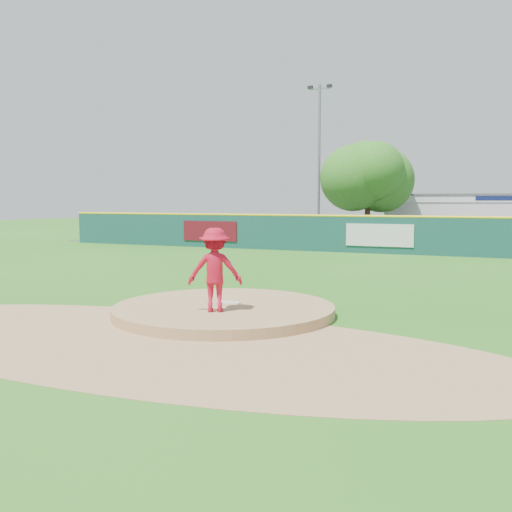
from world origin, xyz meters
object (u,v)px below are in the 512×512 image
at_px(van, 369,234).
at_px(light_pole_left, 319,155).
at_px(playground_slide, 185,229).
at_px(deciduous_tree, 368,174).
at_px(pool_building_grp, 500,217).
at_px(pitcher, 215,270).

distance_m(van, light_pole_left, 7.63).
height_order(van, light_pole_left, light_pole_left).
distance_m(van, playground_slide, 13.85).
xyz_separation_m(van, deciduous_tree, (-0.42, 1.18, 3.85)).
distance_m(deciduous_tree, light_pole_left, 4.72).
bearing_deg(playground_slide, pool_building_grp, 20.26).
bearing_deg(pitcher, van, -110.78).
bearing_deg(light_pole_left, pool_building_grp, 22.60).
bearing_deg(playground_slide, pitcher, -57.90).
distance_m(pitcher, deciduous_tree, 26.09).
bearing_deg(light_pole_left, van, -35.78).
xyz_separation_m(van, pool_building_grp, (7.58, 8.18, 0.96)).
xyz_separation_m(pool_building_grp, playground_slide, (-21.43, -7.91, -0.90)).
height_order(deciduous_tree, light_pole_left, light_pole_left).
bearing_deg(playground_slide, van, -1.10).
bearing_deg(deciduous_tree, light_pole_left, 153.43).
distance_m(pool_building_grp, light_pole_left, 13.72).
xyz_separation_m(pitcher, van, (-1.75, 24.60, -0.52)).
bearing_deg(van, deciduous_tree, 21.27).
bearing_deg(playground_slide, deciduous_tree, 3.91).
relative_size(pool_building_grp, light_pole_left, 1.38).
relative_size(pitcher, van, 0.40).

